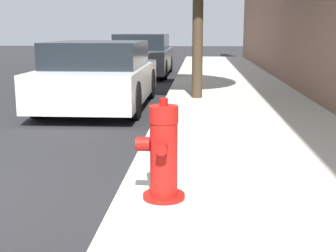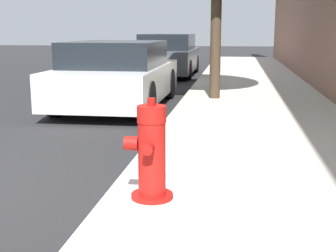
{
  "view_description": "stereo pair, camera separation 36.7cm",
  "coord_description": "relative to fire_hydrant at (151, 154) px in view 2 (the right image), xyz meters",
  "views": [
    {
      "loc": [
        2.47,
        -3.7,
        1.47
      ],
      "look_at": [
        2.15,
        1.01,
        0.49
      ],
      "focal_mm": 50.0,
      "sensor_mm": 36.0,
      "label": 1
    },
    {
      "loc": [
        2.83,
        -3.67,
        1.47
      ],
      "look_at": [
        2.15,
        1.01,
        0.49
      ],
      "focal_mm": 50.0,
      "sensor_mm": 36.0,
      "label": 2
    }
  ],
  "objects": [
    {
      "name": "parked_car_mid",
      "position": [
        -1.56,
        11.73,
        0.13
      ],
      "size": [
        1.74,
        4.19,
        1.34
      ],
      "color": "#4C5156",
      "rests_on": "ground_plane"
    },
    {
      "name": "sidewalk_slab",
      "position": [
        1.02,
        0.19,
        -0.44
      ],
      "size": [
        2.81,
        40.0,
        0.16
      ],
      "color": "beige",
      "rests_on": "ground_plane"
    },
    {
      "name": "parked_car_near",
      "position": [
        -1.61,
        5.29,
        0.1
      ],
      "size": [
        1.81,
        4.02,
        1.26
      ],
      "color": "silver",
      "rests_on": "ground_plane"
    },
    {
      "name": "fire_hydrant",
      "position": [
        0.0,
        0.0,
        0.0
      ],
      "size": [
        0.38,
        0.4,
        0.8
      ],
      "color": "#A91511",
      "rests_on": "sidewalk_slab"
    }
  ]
}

